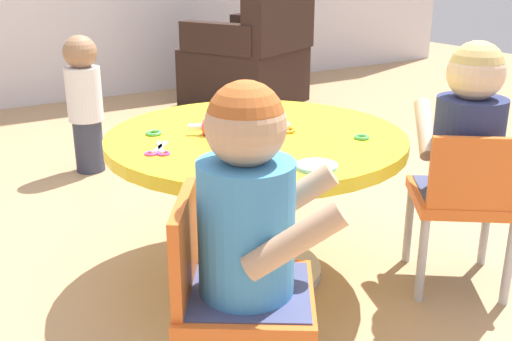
# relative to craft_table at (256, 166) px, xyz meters

# --- Properties ---
(ground_plane) EXTENTS (10.00, 10.00, 0.00)m
(ground_plane) POSITION_rel_craft_table_xyz_m (0.00, 0.00, -0.38)
(ground_plane) COLOR tan
(craft_table) EXTENTS (0.94, 0.94, 0.49)m
(craft_table) POSITION_rel_craft_table_xyz_m (0.00, 0.00, 0.00)
(craft_table) COLOR silver
(craft_table) RESTS_ON ground
(child_chair_left) EXTENTS (0.42, 0.42, 0.54)m
(child_chair_left) POSITION_rel_craft_table_xyz_m (-0.39, -0.52, -0.08)
(child_chair_left) COLOR #B7B7BC
(child_chair_left) RESTS_ON ground
(seated_child_left) EXTENTS (0.44, 0.42, 0.51)m
(seated_child_left) POSITION_rel_craft_table_xyz_m (-0.36, -0.54, 0.15)
(seated_child_left) COLOR #3F4772
(seated_child_left) RESTS_ON ground
(child_chair_right) EXTENTS (0.42, 0.42, 0.54)m
(child_chair_right) POSITION_rel_craft_table_xyz_m (0.50, -0.42, -0.08)
(child_chair_right) COLOR #B7B7BC
(child_chair_right) RESTS_ON ground
(seated_child_right) EXTENTS (0.42, 0.44, 0.51)m
(seated_child_right) POSITION_rel_craft_table_xyz_m (0.53, -0.39, 0.15)
(seated_child_right) COLOR #3F4772
(seated_child_right) RESTS_ON ground
(armchair_dark) EXTENTS (0.94, 0.95, 0.85)m
(armchair_dark) POSITION_rel_craft_table_xyz_m (1.31, 2.15, -0.08)
(armchair_dark) COLOR black
(armchair_dark) RESTS_ON ground
(toddler_standing) EXTENTS (0.17, 0.17, 0.67)m
(toddler_standing) POSITION_rel_craft_table_xyz_m (-0.14, 1.33, -0.02)
(toddler_standing) COLOR #33384C
(toddler_standing) RESTS_ON ground
(rolling_pin) EXTENTS (0.21, 0.14, 0.05)m
(rolling_pin) POSITION_rel_craft_table_xyz_m (-0.09, 0.04, 0.13)
(rolling_pin) COLOR #D83F3F
(rolling_pin) RESTS_ON craft_table
(craft_scissors) EXTENTS (0.12, 0.14, 0.01)m
(craft_scissors) POSITION_rel_craft_table_xyz_m (-0.34, -0.01, 0.11)
(craft_scissors) COLOR silver
(craft_scissors) RESTS_ON craft_table
(playdough_blob_0) EXTENTS (0.14, 0.14, 0.02)m
(playdough_blob_0) POSITION_rel_craft_table_xyz_m (0.06, 0.03, 0.12)
(playdough_blob_0) COLOR #F2CC72
(playdough_blob_0) RESTS_ON craft_table
(playdough_blob_1) EXTENTS (0.11, 0.11, 0.01)m
(playdough_blob_1) POSITION_rel_craft_table_xyz_m (-0.04, -0.37, 0.11)
(playdough_blob_1) COLOR #8CCCF2
(playdough_blob_1) RESTS_ON craft_table
(cookie_cutter_0) EXTENTS (0.05, 0.05, 0.01)m
(cookie_cutter_0) POSITION_rel_craft_table_xyz_m (0.24, -0.22, 0.11)
(cookie_cutter_0) COLOR #4CB259
(cookie_cutter_0) RESTS_ON craft_table
(cookie_cutter_1) EXTENTS (0.05, 0.05, 0.01)m
(cookie_cutter_1) POSITION_rel_craft_table_xyz_m (-0.04, 0.16, 0.11)
(cookie_cutter_1) COLOR red
(cookie_cutter_1) RESTS_ON craft_table
(cookie_cutter_2) EXTENTS (0.05, 0.05, 0.01)m
(cookie_cutter_2) POSITION_rel_craft_table_xyz_m (-0.28, 0.16, 0.11)
(cookie_cutter_2) COLOR #4CB259
(cookie_cutter_2) RESTS_ON craft_table
(cookie_cutter_3) EXTENTS (0.06, 0.06, 0.01)m
(cookie_cutter_3) POSITION_rel_craft_table_xyz_m (0.09, -0.03, 0.11)
(cookie_cutter_3) COLOR orange
(cookie_cutter_3) RESTS_ON craft_table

